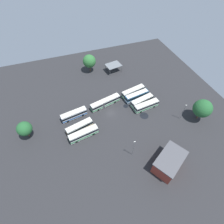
{
  "coord_description": "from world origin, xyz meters",
  "views": [
    {
      "loc": [
        -16.05,
        -46.9,
        58.79
      ],
      "look_at": [
        0.23,
        -0.89,
        1.56
      ],
      "focal_mm": 27.41,
      "sensor_mm": 36.0,
      "label": 1
    }
  ],
  "objects_px": {
    "maintenance_shelter": "(113,65)",
    "tree_northeast": "(24,129)",
    "bus_row2_slot3": "(133,92)",
    "depot_building": "(169,162)",
    "bus_row2_slot1": "(142,101)",
    "lamp_post_far_corner": "(134,148)",
    "bus_row2_slot0": "(146,106)",
    "tree_north_edge": "(203,108)",
    "bus_row1_slot3": "(105,102)",
    "bus_row0_slot3": "(74,115)",
    "lamp_post_near_entrance": "(183,111)",
    "tree_south_edge": "(89,61)",
    "bus_row0_slot0": "(84,134)",
    "bus_row0_slot1": "(80,127)",
    "bus_row2_slot2": "(137,96)"
  },
  "relations": [
    {
      "from": "bus_row2_slot0",
      "to": "depot_building",
      "type": "xyz_separation_m",
      "value": [
        -5.52,
        -27.23,
        1.32
      ]
    },
    {
      "from": "bus_row0_slot1",
      "to": "bus_row1_slot3",
      "type": "relative_size",
      "value": 0.77
    },
    {
      "from": "bus_row1_slot3",
      "to": "depot_building",
      "type": "bearing_deg",
      "value": -72.02
    },
    {
      "from": "bus_row0_slot0",
      "to": "bus_row0_slot3",
      "type": "xyz_separation_m",
      "value": [
        -1.6,
        11.1,
        -0.0
      ]
    },
    {
      "from": "bus_row2_slot0",
      "to": "tree_northeast",
      "type": "bearing_deg",
      "value": 177.59
    },
    {
      "from": "bus_row0_slot1",
      "to": "tree_north_edge",
      "type": "height_order",
      "value": "tree_north_edge"
    },
    {
      "from": "depot_building",
      "to": "lamp_post_near_entrance",
      "type": "bearing_deg",
      "value": 45.0
    },
    {
      "from": "bus_row1_slot3",
      "to": "tree_northeast",
      "type": "height_order",
      "value": "tree_northeast"
    },
    {
      "from": "bus_row2_slot0",
      "to": "maintenance_shelter",
      "type": "relative_size",
      "value": 1.32
    },
    {
      "from": "maintenance_shelter",
      "to": "tree_north_edge",
      "type": "distance_m",
      "value": 50.19
    },
    {
      "from": "bus_row2_slot1",
      "to": "depot_building",
      "type": "height_order",
      "value": "depot_building"
    },
    {
      "from": "bus_row2_slot1",
      "to": "lamp_post_far_corner",
      "type": "relative_size",
      "value": 1.23
    },
    {
      "from": "bus_row2_slot0",
      "to": "lamp_post_near_entrance",
      "type": "distance_m",
      "value": 15.63
    },
    {
      "from": "bus_row0_slot0",
      "to": "tree_south_edge",
      "type": "distance_m",
      "value": 43.95
    },
    {
      "from": "bus_row0_slot0",
      "to": "bus_row2_slot1",
      "type": "relative_size",
      "value": 1.06
    },
    {
      "from": "tree_north_edge",
      "to": "lamp_post_far_corner",
      "type": "bearing_deg",
      "value": -169.31
    },
    {
      "from": "lamp_post_far_corner",
      "to": "tree_south_edge",
      "type": "xyz_separation_m",
      "value": [
        -1.49,
        55.26,
        1.27
      ]
    },
    {
      "from": "bus_row2_slot2",
      "to": "maintenance_shelter",
      "type": "xyz_separation_m",
      "value": [
        -2.88,
        24.75,
        1.85
      ]
    },
    {
      "from": "tree_northeast",
      "to": "tree_north_edge",
      "type": "bearing_deg",
      "value": -12.07
    },
    {
      "from": "bus_row0_slot3",
      "to": "lamp_post_far_corner",
      "type": "bearing_deg",
      "value": -56.08
    },
    {
      "from": "depot_building",
      "to": "bus_row0_slot3",
      "type": "bearing_deg",
      "value": 128.73
    },
    {
      "from": "bus_row0_slot0",
      "to": "bus_row0_slot3",
      "type": "distance_m",
      "value": 11.21
    },
    {
      "from": "bus_row2_slot0",
      "to": "bus_row2_slot1",
      "type": "distance_m",
      "value": 3.43
    },
    {
      "from": "bus_row2_slot3",
      "to": "tree_north_edge",
      "type": "distance_m",
      "value": 31.17
    },
    {
      "from": "bus_row2_slot3",
      "to": "bus_row2_slot0",
      "type": "bearing_deg",
      "value": -79.93
    },
    {
      "from": "bus_row1_slot3",
      "to": "tree_south_edge",
      "type": "distance_m",
      "value": 28.46
    },
    {
      "from": "bus_row2_slot0",
      "to": "tree_south_edge",
      "type": "xyz_separation_m",
      "value": [
        -16.77,
        36.2,
        4.48
      ]
    },
    {
      "from": "bus_row0_slot1",
      "to": "depot_building",
      "type": "bearing_deg",
      "value": -45.09
    },
    {
      "from": "tree_northeast",
      "to": "tree_north_edge",
      "type": "height_order",
      "value": "tree_north_edge"
    },
    {
      "from": "depot_building",
      "to": "lamp_post_far_corner",
      "type": "bearing_deg",
      "value": 140.09
    },
    {
      "from": "bus_row0_slot0",
      "to": "tree_northeast",
      "type": "bearing_deg",
      "value": 160.16
    },
    {
      "from": "bus_row0_slot0",
      "to": "bus_row2_slot3",
      "type": "bearing_deg",
      "value": 29.19
    },
    {
      "from": "bus_row2_slot0",
      "to": "bus_row2_slot3",
      "type": "xyz_separation_m",
      "value": [
        -1.87,
        10.55,
        0.0
      ]
    },
    {
      "from": "bus_row1_slot3",
      "to": "bus_row2_slot0",
      "type": "height_order",
      "value": "same"
    },
    {
      "from": "bus_row1_slot3",
      "to": "lamp_post_near_entrance",
      "type": "distance_m",
      "value": 33.95
    },
    {
      "from": "bus_row0_slot1",
      "to": "depot_building",
      "type": "height_order",
      "value": "depot_building"
    },
    {
      "from": "tree_north_edge",
      "to": "bus_row1_slot3",
      "type": "bearing_deg",
      "value": 149.5
    },
    {
      "from": "bus_row2_slot3",
      "to": "depot_building",
      "type": "height_order",
      "value": "depot_building"
    },
    {
      "from": "bus_row0_slot0",
      "to": "tree_south_edge",
      "type": "height_order",
      "value": "tree_south_edge"
    },
    {
      "from": "bus_row2_slot1",
      "to": "tree_northeast",
      "type": "relative_size",
      "value": 1.42
    },
    {
      "from": "maintenance_shelter",
      "to": "depot_building",
      "type": "bearing_deg",
      "value": -91.09
    },
    {
      "from": "bus_row0_slot1",
      "to": "bus_row0_slot0",
      "type": "bearing_deg",
      "value": -78.62
    },
    {
      "from": "tree_north_edge",
      "to": "bus_row2_slot0",
      "type": "bearing_deg",
      "value": 145.27
    },
    {
      "from": "bus_row0_slot0",
      "to": "bus_row2_slot0",
      "type": "relative_size",
      "value": 1.02
    },
    {
      "from": "bus_row0_slot1",
      "to": "bus_row1_slot3",
      "type": "distance_m",
      "value": 17.12
    },
    {
      "from": "lamp_post_far_corner",
      "to": "tree_northeast",
      "type": "height_order",
      "value": "lamp_post_far_corner"
    },
    {
      "from": "bus_row0_slot1",
      "to": "maintenance_shelter",
      "type": "bearing_deg",
      "value": 51.39
    },
    {
      "from": "bus_row0_slot1",
      "to": "bus_row2_slot0",
      "type": "bearing_deg",
      "value": 2.84
    },
    {
      "from": "lamp_post_near_entrance",
      "to": "lamp_post_far_corner",
      "type": "bearing_deg",
      "value": -161.83
    },
    {
      "from": "maintenance_shelter",
      "to": "tree_northeast",
      "type": "relative_size",
      "value": 1.11
    }
  ]
}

